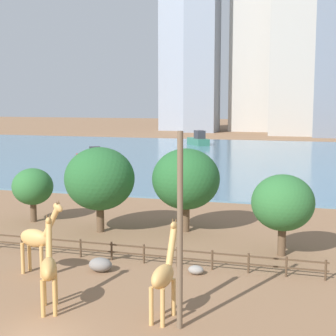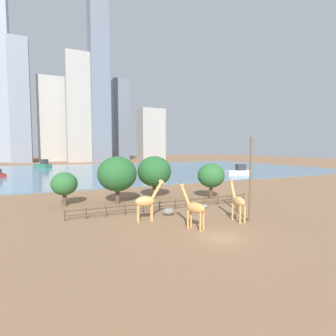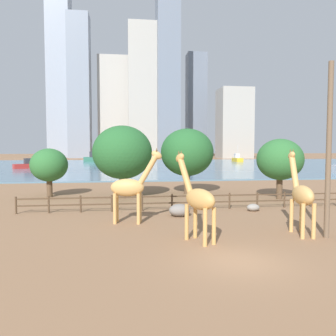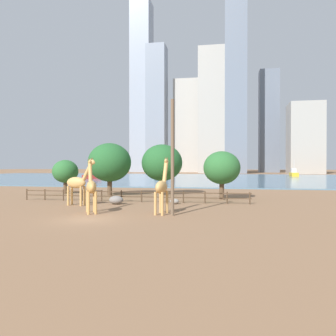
{
  "view_description": "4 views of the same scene",
  "coord_description": "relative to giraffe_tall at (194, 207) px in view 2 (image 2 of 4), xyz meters",
  "views": [
    {
      "loc": [
        12.27,
        -19.72,
        10.93
      ],
      "look_at": [
        -2.12,
        28.42,
        4.3
      ],
      "focal_mm": 55.0,
      "sensor_mm": 36.0,
      "label": 1
    },
    {
      "loc": [
        -14.6,
        -19.52,
        8.31
      ],
      "look_at": [
        2.5,
        17.47,
        5.23
      ],
      "focal_mm": 28.0,
      "sensor_mm": 36.0,
      "label": 2
    },
    {
      "loc": [
        -4.81,
        -13.37,
        4.91
      ],
      "look_at": [
        -0.41,
        21.17,
        2.79
      ],
      "focal_mm": 35.0,
      "sensor_mm": 36.0,
      "label": 3
    },
    {
      "loc": [
        10.37,
        -23.33,
        4.15
      ],
      "look_at": [
        3.01,
        18.06,
        3.75
      ],
      "focal_mm": 35.0,
      "sensor_mm": 36.0,
      "label": 4
    }
  ],
  "objects": [
    {
      "name": "skyline_block_wide",
      "position": [
        48.44,
        137.83,
        14.5
      ],
      "size": [
        15.32,
        13.4,
        33.52
      ],
      "primitive_type": "cube",
      "color": "#ADA89E",
      "rests_on": "ground"
    },
    {
      "name": "enclosure_fence",
      "position": [
        1.07,
        8.7,
        -1.5
      ],
      "size": [
        26.12,
        0.14,
        1.3
      ],
      "color": "#4C3826",
      "rests_on": "ground"
    },
    {
      "name": "giraffe_young",
      "position": [
        6.11,
        0.59,
        0.02
      ],
      "size": [
        1.03,
        3.13,
        4.88
      ],
      "rotation": [
        0.0,
        0.0,
        1.48
      ],
      "color": "tan",
      "rests_on": "ground"
    },
    {
      "name": "skyline_tower_short",
      "position": [
        5.1,
        143.72,
        29.72
      ],
      "size": [
        15.29,
        12.34,
        63.97
      ],
      "primitive_type": "cube",
      "color": "#ADA89E",
      "rests_on": "ground"
    },
    {
      "name": "tree_center_broad",
      "position": [
        -11.39,
        17.23,
        0.93
      ],
      "size": [
        3.67,
        3.67,
        4.87
      ],
      "color": "brown",
      "rests_on": "ground"
    },
    {
      "name": "giraffe_tall",
      "position": [
        0.0,
        0.0,
        0.0
      ],
      "size": [
        2.02,
        3.13,
        4.79
      ],
      "rotation": [
        0.0,
        0.0,
        2.05
      ],
      "color": "tan",
      "rests_on": "ground"
    },
    {
      "name": "boat_sailboat",
      "position": [
        -15.09,
        97.91,
        -0.86
      ],
      "size": [
        6.92,
        8.32,
        3.55
      ],
      "rotation": [
        0.0,
        0.0,
        2.16
      ],
      "color": "#337259",
      "rests_on": "harbor_water"
    },
    {
      "name": "tree_right_tall",
      "position": [
        -4.08,
        15.63,
        2.21
      ],
      "size": [
        5.81,
        5.81,
        7.11
      ],
      "color": "brown",
      "rests_on": "ground"
    },
    {
      "name": "boat_tug",
      "position": [
        38.74,
        39.5,
        -0.94
      ],
      "size": [
        7.83,
        3.76,
        3.31
      ],
      "rotation": [
        0.0,
        0.0,
        3.0
      ],
      "color": "silver",
      "rests_on": "harbor_water"
    },
    {
      "name": "harbor_water",
      "position": [
        1.11,
        73.7,
        -2.17
      ],
      "size": [
        180.0,
        86.0,
        0.2
      ],
      "primitive_type": "cube",
      "color": "slate",
      "rests_on": "ground"
    },
    {
      "name": "skyline_tower_needle",
      "position": [
        -9.41,
        162.19,
        24.24
      ],
      "size": [
        17.74,
        11.64,
        53.02
      ],
      "primitive_type": "cube",
      "color": "#B7B2A8",
      "rests_on": "ground"
    },
    {
      "name": "skyline_block_right",
      "position": [
        34.92,
        163.05,
        26.1
      ],
      "size": [
        10.57,
        9.01,
        56.73
      ],
      "primitive_type": "cube",
      "color": "slate",
      "rests_on": "ground"
    },
    {
      "name": "boulder_near_fence",
      "position": [
        0.06,
        6.32,
        -1.82
      ],
      "size": [
        1.52,
        1.19,
        0.89
      ],
      "primitive_type": "ellipsoid",
      "color": "gray",
      "rests_on": "ground"
    },
    {
      "name": "boat_barge",
      "position": [
        34.87,
        93.9,
        -1.11
      ],
      "size": [
        2.48,
        6.41,
        5.7
      ],
      "rotation": [
        0.0,
        0.0,
        4.68
      ],
      "color": "gold",
      "rests_on": "harbor_water"
    },
    {
      "name": "boulder_by_pole",
      "position": [
        6.09,
        7.55,
        -1.98
      ],
      "size": [
        0.99,
        0.76,
        0.57
      ],
      "primitive_type": "ellipsoid",
      "color": "gray",
      "rests_on": "ground"
    },
    {
      "name": "giraffe_companion",
      "position": [
        -3.45,
        4.65,
        0.08
      ],
      "size": [
        3.51,
        1.27,
        4.92
      ],
      "rotation": [
        0.0,
        0.0,
        6.1
      ],
      "color": "tan",
      "rests_on": "ground"
    },
    {
      "name": "tree_left_large",
      "position": [
        10.97,
        13.16,
        1.53
      ],
      "size": [
        4.41,
        4.41,
        5.8
      ],
      "color": "brown",
      "rests_on": "ground"
    },
    {
      "name": "tree_left_small",
      "position": [
        2.74,
        17.76,
        2.17
      ],
      "size": [
        5.64,
        5.64,
        6.99
      ],
      "color": "brown",
      "rests_on": "ground"
    },
    {
      "name": "ground_plane",
      "position": [
        1.11,
        76.7,
        -2.27
      ],
      "size": [
        400.0,
        400.0,
        0.0
      ],
      "primitive_type": "plane",
      "color": "#8C6647"
    },
    {
      "name": "skyline_tower_glass",
      "position": [
        -26.58,
        151.8,
        32.84
      ],
      "size": [
        10.55,
        10.94,
        70.21
      ],
      "primitive_type": "cube",
      "color": "gray",
      "rests_on": "ground"
    },
    {
      "name": "utility_pole",
      "position": [
        7.16,
        -0.23,
        2.5
      ],
      "size": [
        0.28,
        0.28,
        9.53
      ],
      "primitive_type": "cylinder",
      "color": "brown",
      "rests_on": "ground"
    },
    {
      "name": "skyline_block_central",
      "position": [
        16.07,
        140.11,
        48.23
      ],
      "size": [
        10.52,
        14.51,
        101.0
      ],
      "primitive_type": "cube",
      "color": "slate",
      "rests_on": "ground"
    }
  ]
}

